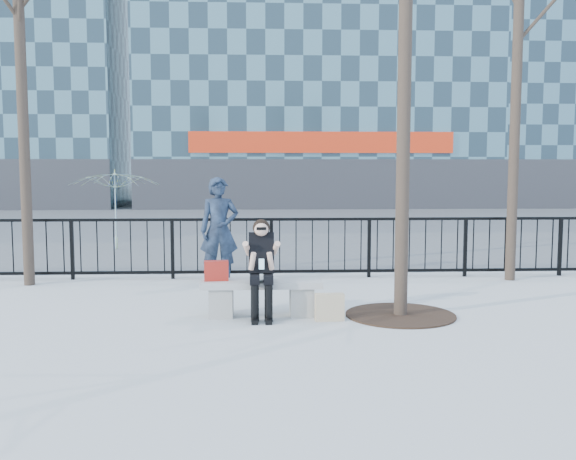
{
  "coord_description": "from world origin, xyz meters",
  "views": [
    {
      "loc": [
        -0.04,
        -8.64,
        2.03
      ],
      "look_at": [
        0.4,
        0.8,
        1.1
      ],
      "focal_mm": 40.0,
      "sensor_mm": 36.0,
      "label": 1
    }
  ],
  "objects": [
    {
      "name": "ground",
      "position": [
        0.0,
        0.0,
        0.0
      ],
      "size": [
        120.0,
        120.0,
        0.0
      ],
      "primitive_type": "plane",
      "color": "#A6A5A0",
      "rests_on": "ground"
    },
    {
      "name": "tree_grate",
      "position": [
        1.9,
        -0.1,
        0.01
      ],
      "size": [
        1.5,
        1.5,
        0.02
      ],
      "primitive_type": "cylinder",
      "color": "black",
      "rests_on": "ground"
    },
    {
      "name": "bench_main",
      "position": [
        0.0,
        0.0,
        0.3
      ],
      "size": [
        1.65,
        0.46,
        0.49
      ],
      "color": "gray",
      "rests_on": "ground"
    },
    {
      "name": "seated_woman",
      "position": [
        0.0,
        -0.16,
        0.67
      ],
      "size": [
        0.5,
        0.64,
        1.34
      ],
      "color": "black",
      "rests_on": "ground"
    },
    {
      "name": "shopping_bag",
      "position": [
        0.9,
        -0.32,
        0.18
      ],
      "size": [
        0.39,
        0.16,
        0.36
      ],
      "primitive_type": "cube",
      "rotation": [
        0.0,
        0.0,
        0.05
      ],
      "color": "beige",
      "rests_on": "ground"
    },
    {
      "name": "railing",
      "position": [
        0.0,
        3.0,
        0.55
      ],
      "size": [
        14.0,
        0.06,
        1.1
      ],
      "color": "black",
      "rests_on": "ground"
    },
    {
      "name": "handbag",
      "position": [
        -0.62,
        0.02,
        0.62
      ],
      "size": [
        0.34,
        0.18,
        0.27
      ],
      "primitive_type": "cube",
      "rotation": [
        0.0,
        0.0,
        0.09
      ],
      "color": "#A01D13",
      "rests_on": "bench_main"
    },
    {
      "name": "vendor_umbrella",
      "position": [
        -3.52,
        7.17,
        0.99
      ],
      "size": [
        2.51,
        2.55,
        1.98
      ],
      "primitive_type": "imported",
      "rotation": [
        0.0,
        0.0,
        0.18
      ],
      "color": "#D9EC34",
      "rests_on": "ground"
    },
    {
      "name": "standing_man",
      "position": [
        -0.72,
        2.55,
        0.93
      ],
      "size": [
        0.73,
        0.53,
        1.85
      ],
      "primitive_type": "imported",
      "rotation": [
        0.0,
        0.0,
        0.13
      ],
      "color": "black",
      "rests_on": "ground"
    },
    {
      "name": "street_surface",
      "position": [
        0.0,
        15.0,
        0.0
      ],
      "size": [
        60.0,
        23.0,
        0.01
      ],
      "primitive_type": "cube",
      "color": "#474747",
      "rests_on": "ground"
    }
  ]
}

